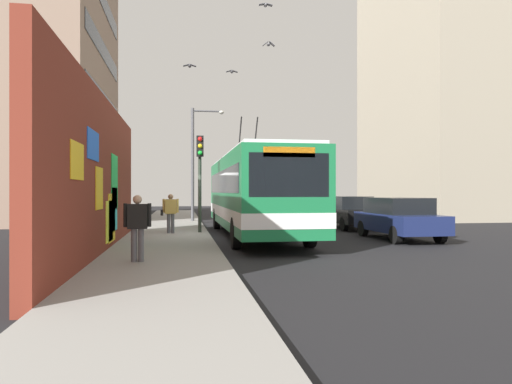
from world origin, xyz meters
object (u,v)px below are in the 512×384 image
at_px(city_bus, 254,192).
at_px(pedestrian_near_wall, 137,223).
at_px(parked_car_champagne, 315,208).
at_px(pedestrian_midblock, 170,210).
at_px(street_lamp, 196,156).
at_px(parked_car_navy, 398,217).
at_px(parked_car_white, 292,205).
at_px(traffic_light, 200,167).
at_px(parked_car_black, 348,211).

distance_m(city_bus, pedestrian_near_wall, 8.24).
bearing_deg(parked_car_champagne, pedestrian_near_wall, 150.25).
relative_size(pedestrian_midblock, street_lamp, 0.24).
xyz_separation_m(parked_car_navy, parked_car_white, (16.98, -0.00, 0.00)).
height_order(parked_car_navy, pedestrian_near_wall, pedestrian_near_wall).
distance_m(parked_car_white, street_lamp, 10.35).
bearing_deg(pedestrian_near_wall, traffic_light, -13.08).
bearing_deg(pedestrian_near_wall, parked_car_white, -22.45).
relative_size(traffic_light, street_lamp, 0.61).
bearing_deg(parked_car_champagne, city_bus, 149.35).
relative_size(city_bus, traffic_light, 3.14).
distance_m(parked_car_champagne, traffic_light, 11.27).
xyz_separation_m(parked_car_white, pedestrian_near_wall, (-22.10, 9.13, 0.23)).
height_order(parked_car_black, traffic_light, traffic_light).
relative_size(parked_car_champagne, pedestrian_near_wall, 2.61).
xyz_separation_m(parked_car_champagne, parked_car_white, (6.13, -0.00, 0.00)).
distance_m(pedestrian_near_wall, street_lamp, 15.71).
bearing_deg(parked_car_navy, parked_car_black, 0.00).
bearing_deg(city_bus, street_lamp, 14.00).
bearing_deg(street_lamp, parked_car_white, -46.94).
bearing_deg(city_bus, pedestrian_midblock, 83.24).
bearing_deg(parked_car_champagne, parked_car_white, -0.00).
distance_m(pedestrian_midblock, street_lamp, 8.35).
distance_m(city_bus, parked_car_champagne, 10.25).
height_order(pedestrian_midblock, traffic_light, traffic_light).
bearing_deg(parked_car_black, city_bus, 121.81).
bearing_deg(city_bus, pedestrian_near_wall, 151.36).
relative_size(parked_car_white, pedestrian_near_wall, 2.89).
bearing_deg(traffic_light, city_bus, -102.25).
bearing_deg(parked_car_navy, city_bus, 68.21).
bearing_deg(traffic_light, parked_car_champagne, -41.49).
distance_m(city_bus, street_lamp, 8.64).
relative_size(parked_car_champagne, traffic_light, 1.04).
xyz_separation_m(city_bus, pedestrian_midblock, (0.39, 3.33, -0.76)).
bearing_deg(city_bus, traffic_light, 77.75).
distance_m(parked_car_navy, traffic_light, 8.03).
distance_m(parked_car_champagne, street_lamp, 7.87).
height_order(parked_car_black, pedestrian_midblock, pedestrian_midblock).
bearing_deg(street_lamp, pedestrian_near_wall, 172.94).
bearing_deg(parked_car_white, street_lamp, 133.06).
height_order(parked_car_champagne, street_lamp, street_lamp).
distance_m(parked_car_black, street_lamp, 9.26).
bearing_deg(parked_car_navy, street_lamp, 35.27).
bearing_deg(city_bus, parked_car_white, -19.24).
bearing_deg(parked_car_champagne, street_lamp, 94.99).
bearing_deg(parked_car_champagne, traffic_light, 138.51).
distance_m(city_bus, parked_car_white, 15.81).
distance_m(pedestrian_midblock, traffic_light, 2.12).
xyz_separation_m(parked_car_navy, pedestrian_near_wall, (-5.12, 9.13, 0.23)).
xyz_separation_m(traffic_light, street_lamp, (7.68, -0.12, 1.05)).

